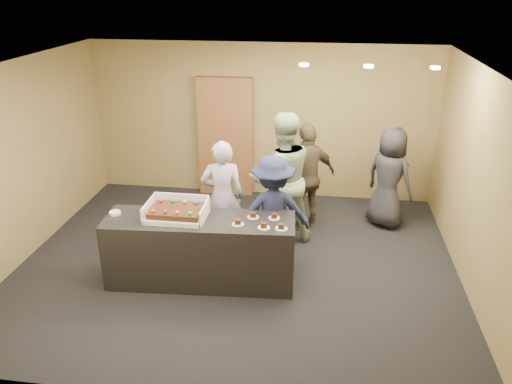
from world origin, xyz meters
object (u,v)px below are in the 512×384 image
Objects in this scene: person_navy_man at (273,212)px; person_brown_extra at (307,177)px; storage_cabinet at (225,137)px; plate_stack at (115,213)px; serving_counter at (201,250)px; person_server_grey at (223,197)px; sheet_cake at (176,211)px; person_dark_suit at (389,178)px; cake_box at (177,213)px; person_sage_man at (282,179)px.

person_brown_extra reaches higher than person_navy_man.
storage_cabinet reaches higher than plate_stack.
person_server_grey is at bearing 78.27° from serving_counter.
person_brown_extra is at bearing -151.65° from person_server_grey.
sheet_cake is at bearing 56.40° from person_server_grey.
storage_cabinet reaches higher than person_brown_extra.
storage_cabinet reaches higher than person_dark_suit.
sheet_cake is at bearing 12.49° from person_navy_man.
person_server_grey reaches higher than person_dark_suit.
person_brown_extra is (1.27, 1.73, 0.40)m from serving_counter.
sheet_cake is (-0.00, -0.03, 0.05)m from cake_box.
cake_box is at bearing 2.47° from plate_stack.
person_server_grey reaches higher than sheet_cake.
person_navy_man is (1.11, -2.35, -0.27)m from storage_cabinet.
person_dark_suit is at bearing 28.92° from plate_stack.
sheet_cake reaches higher than serving_counter.
person_sage_man is at bearing 50.43° from serving_counter.
serving_counter is 0.58m from cake_box.
person_navy_man reaches higher than cake_box.
serving_counter is at bearing 31.04° from person_sage_man.
person_navy_man is (1.97, 0.56, -0.13)m from plate_stack.
plate_stack is at bearing 68.13° from person_dark_suit.
plate_stack is at bearing 2.83° from person_navy_man.
plate_stack is (-0.81, -0.04, -0.03)m from cake_box.
sheet_cake is 0.38× the size of person_brown_extra.
storage_cabinet is 3.04m from plate_stack.
person_sage_man is (1.15, -1.63, -0.07)m from storage_cabinet.
sheet_cake is at bearing 176.24° from serving_counter.
person_brown_extra is at bearing 47.88° from sheet_cake.
plate_stack is 4.16m from person_dark_suit.
person_sage_man is (0.80, 0.40, 0.16)m from person_server_grey.
person_brown_extra reaches higher than serving_counter.
person_navy_man is at bearing 80.16° from person_dark_suit.
person_server_grey reaches higher than cake_box.
person_brown_extra reaches higher than sheet_cake.
plate_stack is 2.94m from person_brown_extra.
person_dark_suit is (2.54, 2.00, 0.36)m from serving_counter.
person_sage_man reaches higher than person_dark_suit.
cake_box reaches higher than plate_stack.
person_dark_suit reaches higher than serving_counter.
cake_box is 0.81m from plate_stack.
storage_cabinet is at bearing 21.31° from person_dark_suit.
person_server_grey reaches higher than person_navy_man.
storage_cabinet is 1.32× the size of person_dark_suit.
sheet_cake is at bearing 74.53° from person_dark_suit.
person_server_grey is at bearing 64.33° from person_dark_suit.
person_sage_man is 1.25× the size of person_navy_man.
person_server_grey is at bearing 64.72° from sheet_cake.
person_server_grey is (0.12, 0.87, 0.38)m from serving_counter.
person_sage_man reaches higher than plate_stack.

